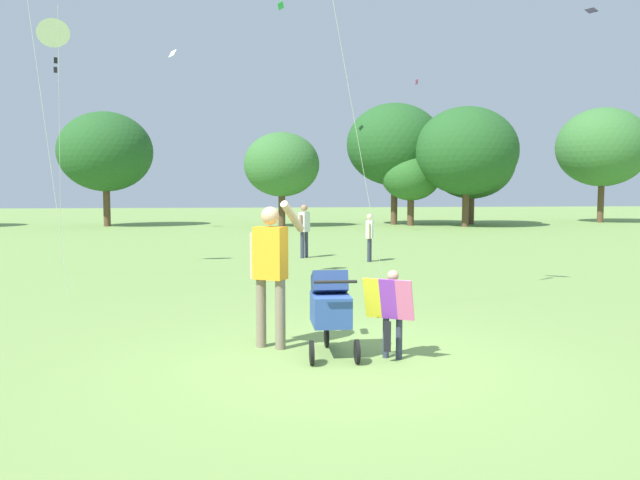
# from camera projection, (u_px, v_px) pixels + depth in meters

# --- Properties ---
(ground_plane) EXTENTS (120.00, 120.00, 0.00)m
(ground_plane) POSITION_uv_depth(u_px,v_px,m) (347.00, 363.00, 7.26)
(ground_plane) COLOR #75994C
(treeline_distant) EXTENTS (43.21, 7.97, 6.72)m
(treeline_distant) POSITION_uv_depth(u_px,v_px,m) (358.00, 152.00, 34.17)
(treeline_distant) COLOR brown
(treeline_distant) RESTS_ON ground
(child_with_butterfly_kite) EXTENTS (0.58, 0.49, 1.05)m
(child_with_butterfly_kite) POSITION_uv_depth(u_px,v_px,m) (392.00, 306.00, 7.37)
(child_with_butterfly_kite) COLOR #33384C
(child_with_butterfly_kite) RESTS_ON ground
(person_adult_flyer) EXTENTS (0.71, 0.51, 1.85)m
(person_adult_flyer) POSITION_uv_depth(u_px,v_px,m) (271.00, 263.00, 7.86)
(person_adult_flyer) COLOR #7F705B
(person_adult_flyer) RESTS_ON ground
(stroller) EXTENTS (0.56, 1.08, 1.03)m
(stroller) POSITION_uv_depth(u_px,v_px,m) (330.00, 305.00, 7.55)
(stroller) COLOR black
(stroller) RESTS_ON ground
(kite_green_novelty) EXTENTS (1.41, 3.46, 5.91)m
(kite_green_novelty) POSITION_uv_depth(u_px,v_px,m) (53.00, 35.00, 14.65)
(kite_green_novelty) COLOR white
(kite_green_novelty) RESTS_ON ground
(person_red_shirt) EXTENTS (0.26, 0.40, 1.31)m
(person_red_shirt) POSITION_uv_depth(u_px,v_px,m) (370.00, 233.00, 17.28)
(person_red_shirt) COLOR #33384C
(person_red_shirt) RESTS_ON ground
(person_sitting_far) EXTENTS (0.36, 0.42, 1.54)m
(person_sitting_far) POSITION_uv_depth(u_px,v_px,m) (304.00, 226.00, 18.20)
(person_sitting_far) COLOR #33384C
(person_sitting_far) RESTS_ON ground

